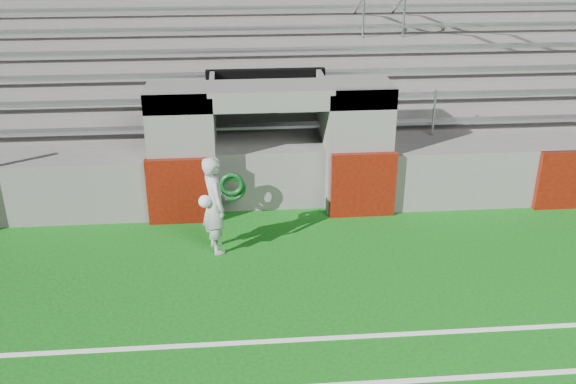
{
  "coord_description": "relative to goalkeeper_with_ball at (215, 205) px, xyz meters",
  "views": [
    {
      "loc": [
        -0.69,
        -8.56,
        5.81
      ],
      "look_at": [
        0.2,
        1.8,
        1.1
      ],
      "focal_mm": 40.0,
      "sensor_mm": 36.0,
      "label": 1
    }
  ],
  "objects": [
    {
      "name": "ground",
      "position": [
        1.11,
        -1.79,
        -0.91
      ],
      "size": [
        90.0,
        90.0,
        0.0
      ],
      "primitive_type": "plane",
      "color": "#0D520F",
      "rests_on": "ground"
    },
    {
      "name": "stadium_structure",
      "position": [
        1.11,
        6.18,
        0.58
      ],
      "size": [
        26.0,
        8.48,
        5.42
      ],
      "color": "#605E5B",
      "rests_on": "ground"
    },
    {
      "name": "goalkeeper_with_ball",
      "position": [
        0.0,
        0.0,
        0.0
      ],
      "size": [
        0.6,
        0.76,
        1.82
      ],
      "color": "#9EA4A8",
      "rests_on": "ground"
    },
    {
      "name": "hose_coil",
      "position": [
        0.3,
        1.14,
        -0.17
      ],
      "size": [
        0.56,
        0.15,
        0.63
      ],
      "color": "#0C3E15",
      "rests_on": "ground"
    }
  ]
}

